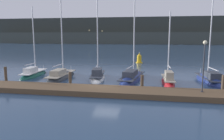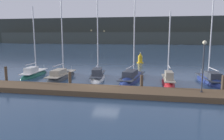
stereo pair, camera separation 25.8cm
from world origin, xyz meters
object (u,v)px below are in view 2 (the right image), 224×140
sailboat_berth_4 (132,79)px  sailboat_berth_5 (168,82)px  dock_lamppost (204,58)px  channel_buoy (140,59)px  sailboat_berth_6 (210,81)px  sailboat_berth_3 (98,77)px  sailboat_berth_2 (61,77)px  sailboat_berth_1 (34,75)px

sailboat_berth_4 → sailboat_berth_5: (3.86, -1.32, 0.06)m
sailboat_berth_5 → dock_lamppost: sailboat_berth_5 is taller
sailboat_berth_5 → channel_buoy: sailboat_berth_5 is taller
sailboat_berth_4 → sailboat_berth_6: (8.36, 0.49, 0.01)m
sailboat_berth_3 → dock_lamppost: size_ratio=2.43×
dock_lamppost → sailboat_berth_3: bearing=149.3°
sailboat_berth_3 → sailboat_berth_4: size_ratio=1.03×
sailboat_berth_6 → sailboat_berth_2: bearing=-176.8°
sailboat_berth_1 → channel_buoy: sailboat_berth_1 is taller
sailboat_berth_2 → sailboat_berth_6: bearing=3.2°
sailboat_berth_4 → dock_lamppost: size_ratio=2.35×
sailboat_berth_4 → channel_buoy: bearing=90.0°
sailboat_berth_2 → sailboat_berth_5: 12.18m
sailboat_berth_1 → dock_lamppost: (18.39, -6.36, 3.06)m
sailboat_berth_4 → channel_buoy: size_ratio=4.92×
channel_buoy → sailboat_berth_6: bearing=-61.0°
channel_buoy → dock_lamppost: dock_lamppost is taller
sailboat_berth_2 → sailboat_berth_4: sailboat_berth_2 is taller
sailboat_berth_2 → sailboat_berth_5: sailboat_berth_2 is taller
channel_buoy → dock_lamppost: bearing=-74.1°
sailboat_berth_3 → channel_buoy: (4.00, 15.63, 0.59)m
channel_buoy → sailboat_berth_2: bearing=-117.3°
sailboat_berth_2 → dock_lamppost: size_ratio=2.65×
sailboat_berth_3 → sailboat_berth_4: bearing=0.4°
sailboat_berth_3 → sailboat_berth_6: 12.37m
sailboat_berth_3 → sailboat_berth_6: sailboat_berth_6 is taller
sailboat_berth_5 → channel_buoy: 17.36m
sailboat_berth_1 → sailboat_berth_5: size_ratio=1.11×
sailboat_berth_1 → sailboat_berth_4: 12.24m
sailboat_berth_6 → sailboat_berth_1: bearing=-179.5°
sailboat_berth_5 → channel_buoy: bearing=102.9°
channel_buoy → dock_lamppost: size_ratio=0.48×
sailboat_berth_1 → sailboat_berth_2: size_ratio=0.82×
dock_lamppost → sailboat_berth_5: bearing=115.9°
sailboat_berth_1 → sailboat_berth_4: sailboat_berth_4 is taller
sailboat_berth_2 → dock_lamppost: bearing=-21.2°
sailboat_berth_1 → sailboat_berth_4: (12.23, -0.31, -0.04)m
sailboat_berth_5 → sailboat_berth_6: 4.85m
sailboat_berth_4 → sailboat_berth_1: bearing=178.5°
sailboat_berth_3 → sailboat_berth_5: sailboat_berth_3 is taller
sailboat_berth_1 → sailboat_berth_6: 20.59m
sailboat_berth_2 → sailboat_berth_6: 16.67m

